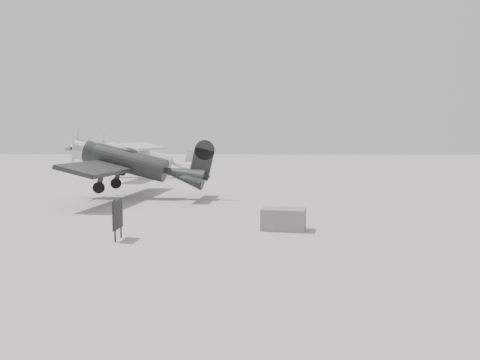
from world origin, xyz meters
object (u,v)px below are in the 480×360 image
(equipment_block, at_px, (283,219))
(lowwing_monoplane, at_px, (137,164))
(highwing_monoplane, at_px, (144,153))
(sign_board, at_px, (118,215))

(equipment_block, bearing_deg, lowwing_monoplane, 130.29)
(lowwing_monoplane, bearing_deg, highwing_monoplane, 106.18)
(highwing_monoplane, bearing_deg, equipment_block, -61.29)
(highwing_monoplane, distance_m, equipment_block, 24.87)
(equipment_block, height_order, sign_board, sign_board)
(sign_board, bearing_deg, highwing_monoplane, 101.94)
(lowwing_monoplane, bearing_deg, sign_board, -74.71)
(lowwing_monoplane, distance_m, highwing_monoplane, 14.17)
(highwing_monoplane, xyz_separation_m, sign_board, (4.77, -24.42, -1.26))
(highwing_monoplane, bearing_deg, lowwing_monoplane, -74.14)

